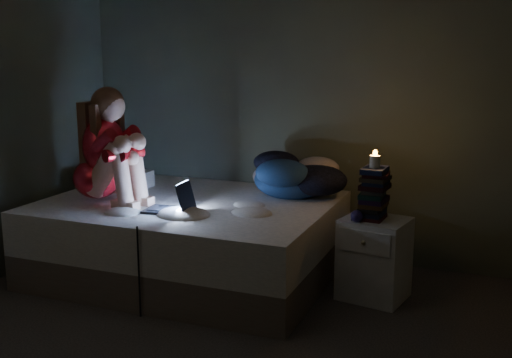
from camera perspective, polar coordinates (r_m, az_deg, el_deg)
The scene contains 12 objects.
floor at distance 3.67m, azimuth -6.80°, elevation -15.42°, with size 3.60×3.80×0.02m, color black.
wall_back at distance 5.04m, azimuth 3.36°, elevation 7.57°, with size 3.60×0.02×2.60m, color #45473F.
bed at distance 4.70m, azimuth -6.16°, elevation -5.40°, with size 2.07×1.55×0.57m, color #B6B3AD, non-canonical shape.
pillow at distance 5.16m, azimuth -12.34°, elevation -0.05°, with size 0.45×0.32×0.13m, color white.
woman at distance 4.65m, azimuth -14.45°, elevation 3.08°, with size 0.52×0.34×0.85m, color #A41823, non-canonical shape.
laptop at distance 4.30m, azimuth -8.10°, elevation -1.54°, with size 0.32×0.23×0.23m, color black, non-canonical shape.
clothes_pile at distance 4.73m, azimuth 3.15°, elevation 0.54°, with size 0.59×0.47×0.35m, color navy, non-canonical shape.
nightstand at distance 4.32m, azimuth 10.78°, elevation -7.17°, with size 0.42×0.37×0.56m, color silver.
book_stack at distance 4.21m, azimuth 10.72°, elevation -1.42°, with size 0.19×0.25×0.33m, color black, non-canonical shape.
candle at distance 4.17m, azimuth 10.83°, elevation 1.31°, with size 0.07×0.07×0.08m, color beige.
phone at distance 4.20m, azimuth 9.57°, elevation -3.63°, with size 0.07×0.14×0.01m, color black.
blue_orb at distance 4.11m, azimuth 9.48°, elevation -3.47°, with size 0.08×0.08×0.08m, color navy.
Camera 1 is at (1.60, -2.86, 1.66)m, focal length 43.66 mm.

